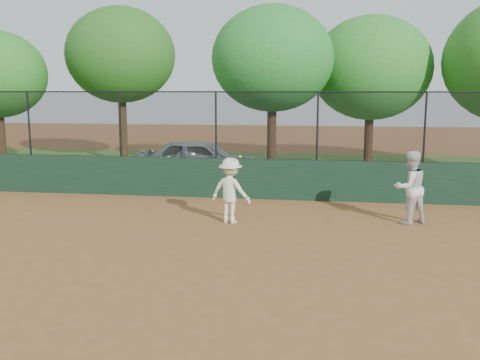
# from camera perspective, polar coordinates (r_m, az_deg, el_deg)

# --- Properties ---
(ground) EXTENTS (80.00, 80.00, 0.00)m
(ground) POSITION_cam_1_polar(r_m,az_deg,el_deg) (10.54, -6.16, -8.32)
(ground) COLOR brown
(ground) RESTS_ON ground
(back_wall) EXTENTS (26.00, 0.20, 1.20)m
(back_wall) POSITION_cam_1_polar(r_m,az_deg,el_deg) (16.12, -0.80, 0.18)
(back_wall) COLOR #16311F
(back_wall) RESTS_ON ground
(grass_strip) EXTENTS (36.00, 12.00, 0.01)m
(grass_strip) POSITION_cam_1_polar(r_m,az_deg,el_deg) (22.08, 1.75, 1.16)
(grass_strip) COLOR #375A1C
(grass_strip) RESTS_ON ground
(parked_car) EXTENTS (4.54, 1.91, 1.53)m
(parked_car) POSITION_cam_1_polar(r_m,az_deg,el_deg) (19.07, -4.21, 2.12)
(parked_car) COLOR #B2B7BC
(parked_car) RESTS_ON ground
(player_second) EXTENTS (1.09, 1.01, 1.79)m
(player_second) POSITION_cam_1_polar(r_m,az_deg,el_deg) (13.62, 17.66, -0.76)
(player_second) COLOR silver
(player_second) RESTS_ON ground
(player_main) EXTENTS (1.17, 0.89, 1.72)m
(player_main) POSITION_cam_1_polar(r_m,az_deg,el_deg) (13.05, -1.02, -1.14)
(player_main) COLOR beige
(player_main) RESTS_ON ground
(fence_assembly) EXTENTS (26.00, 0.06, 2.00)m
(fence_assembly) POSITION_cam_1_polar(r_m,az_deg,el_deg) (15.94, -0.91, 6.00)
(fence_assembly) COLOR black
(fence_assembly) RESTS_ON back_wall
(tree_1) EXTENTS (4.80, 4.36, 6.82)m
(tree_1) POSITION_cam_1_polar(r_m,az_deg,el_deg) (24.49, -12.64, 12.85)
(tree_1) COLOR #483118
(tree_1) RESTS_ON ground
(tree_2) EXTENTS (4.60, 4.19, 6.38)m
(tree_2) POSITION_cam_1_polar(r_m,az_deg,el_deg) (20.59, 3.48, 12.75)
(tree_2) COLOR #402917
(tree_2) RESTS_ON ground
(tree_3) EXTENTS (4.82, 4.38, 6.18)m
(tree_3) POSITION_cam_1_polar(r_m,az_deg,el_deg) (22.53, 13.82, 11.49)
(tree_3) COLOR #3C2514
(tree_3) RESTS_ON ground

